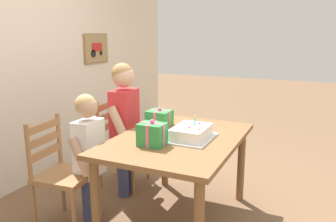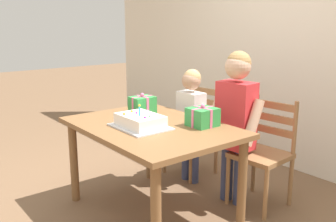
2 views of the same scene
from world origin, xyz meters
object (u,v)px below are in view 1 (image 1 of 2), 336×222
chair_right (120,142)px  child_older (125,116)px  dining_table (178,149)px  chair_left (62,173)px  birthday_cake (191,133)px  child_younger (89,146)px  gift_box_red_large (152,134)px  gift_box_beside_cake (159,118)px

chair_right → child_older: size_ratio=0.70×
dining_table → chair_left: size_ratio=1.49×
dining_table → chair_left: chair_left is taller
birthday_cake → child_younger: bearing=111.4°
gift_box_red_large → chair_right: bearing=46.3°
gift_box_red_large → chair_left: size_ratio=0.23×
birthday_cake → child_older: bearing=71.6°
gift_box_beside_cake → chair_left: size_ratio=0.23×
dining_table → gift_box_red_large: (-0.27, 0.10, 0.19)m
child_younger → gift_box_red_large: bearing=-87.2°
birthday_cake → gift_box_red_large: size_ratio=2.11×
dining_table → child_younger: child_younger is taller
gift_box_red_large → child_younger: (-0.03, 0.58, -0.16)m
gift_box_red_large → gift_box_beside_cake: bearing=20.3°
gift_box_beside_cake → chair_right: gift_box_beside_cake is taller
gift_box_beside_cake → child_younger: child_younger is taller
chair_left → child_younger: bearing=-48.5°
child_younger → birthday_cake: bearing=-68.6°
chair_left → child_older: 0.82m
child_younger → child_older: bearing=-0.0°
dining_table → birthday_cake: bearing=-85.5°
birthday_cake → child_younger: size_ratio=0.39×
child_older → chair_right: bearing=44.7°
dining_table → child_older: bearing=68.2°
gift_box_beside_cake → chair_left: (-0.72, 0.55, -0.36)m
chair_left → chair_right: size_ratio=1.00×
chair_right → gift_box_red_large: bearing=-133.7°
gift_box_red_large → child_older: 0.79m
birthday_cake → dining_table: bearing=94.5°
gift_box_beside_cake → child_younger: size_ratio=0.19×
dining_table → gift_box_beside_cake: (0.27, 0.30, 0.17)m
gift_box_beside_cake → child_younger: (-0.57, 0.38, -0.15)m
chair_right → gift_box_beside_cake: bearing=-108.1°
dining_table → gift_box_beside_cake: size_ratio=6.45×
gift_box_beside_cake → child_older: 0.38m
gift_box_beside_cake → dining_table: bearing=-131.7°
child_younger → gift_box_beside_cake: bearing=-33.7°
chair_right → child_older: (-0.18, -0.17, 0.34)m
child_older → dining_table: bearing=-111.8°
gift_box_beside_cake → chair_right: (0.18, 0.55, -0.36)m
dining_table → birthday_cake: size_ratio=3.12×
dining_table → gift_box_beside_cake: gift_box_beside_cake is taller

